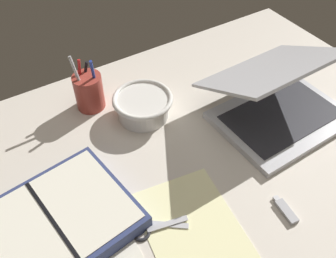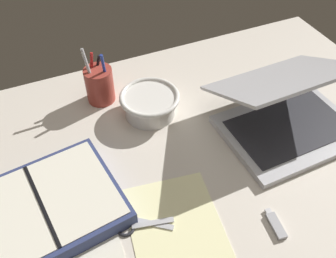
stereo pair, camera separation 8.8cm
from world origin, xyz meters
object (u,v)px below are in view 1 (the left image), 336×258
object	(u,v)px
bowl	(143,105)
planner	(54,224)
pen_cup	(89,91)
laptop	(277,101)
scissors	(147,227)

from	to	relation	value
bowl	planner	world-z (taller)	bowl
bowl	pen_cup	xyz separation A→B (cm)	(-10.44, 10.96, 1.65)
bowl	laptop	bearing A→B (deg)	-31.92
bowl	scissors	distance (cm)	34.20
laptop	bowl	distance (cm)	35.35
planner	bowl	bearing A→B (deg)	24.43
pen_cup	scissors	distance (cm)	41.67
laptop	pen_cup	world-z (taller)	laptop
pen_cup	scissors	size ratio (longest dim) A/B	1.38
laptop	scissors	xyz separation A→B (cm)	(-46.01, -11.37, -4.81)
laptop	pen_cup	bearing A→B (deg)	142.06
pen_cup	planner	distance (cm)	38.31
laptop	planner	xyz separation A→B (cm)	(-62.29, -1.65, -3.17)
laptop	scissors	size ratio (longest dim) A/B	2.84
pen_cup	planner	xyz separation A→B (cm)	(-21.88, -31.28, -3.24)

